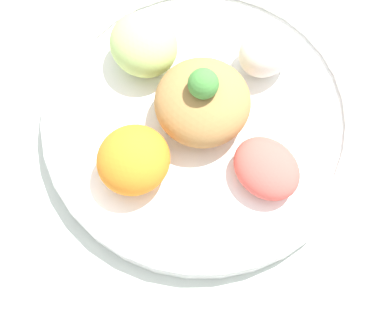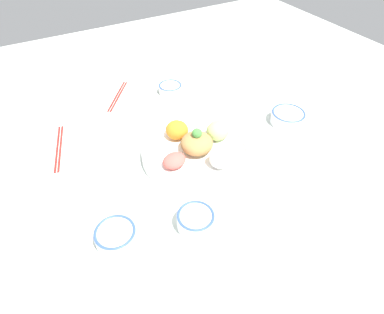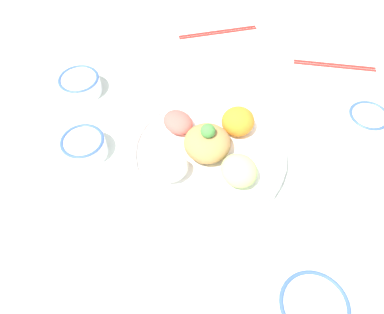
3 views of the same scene
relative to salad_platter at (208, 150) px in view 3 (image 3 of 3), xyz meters
name	(u,v)px [view 3 (image 3 of 3)]	position (x,y,z in m)	size (l,w,h in m)	color
ground_plane	(205,173)	(0.03, -0.03, -0.03)	(2.40, 2.40, 0.00)	silver
salad_platter	(208,150)	(0.00, 0.00, 0.00)	(0.35, 0.35, 0.11)	white
sauce_bowl_red	(84,146)	(-0.14, -0.23, 0.00)	(0.10, 0.10, 0.05)	white
rice_bowl_blue	(80,84)	(-0.33, -0.18, 0.00)	(0.10, 0.10, 0.05)	white
sauce_bowl_dark	(312,308)	(0.37, -0.01, 0.00)	(0.12, 0.12, 0.04)	white
rice_bowl_plain	(367,119)	(0.09, 0.37, -0.01)	(0.09, 0.09, 0.04)	white
chopsticks_pair_near	(218,32)	(-0.38, 0.25, -0.02)	(0.08, 0.23, 0.01)	red
chopsticks_pair_far	(335,65)	(-0.10, 0.45, -0.02)	(0.14, 0.18, 0.01)	red
serving_spoon_main	(124,302)	(0.20, -0.28, -0.02)	(0.12, 0.10, 0.01)	beige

